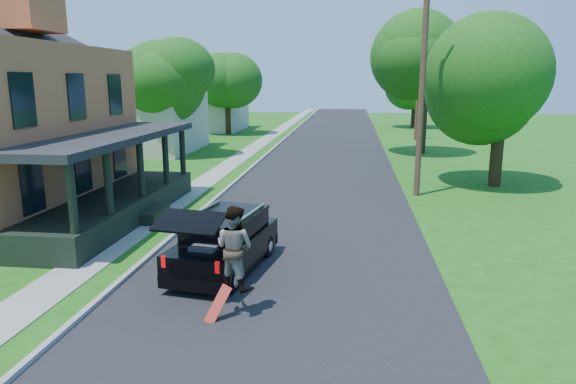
# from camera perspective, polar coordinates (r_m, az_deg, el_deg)

# --- Properties ---
(ground) EXTENTS (140.00, 140.00, 0.00)m
(ground) POSITION_cam_1_polar(r_m,az_deg,el_deg) (12.32, -0.97, -11.49)
(ground) COLOR #174F0F
(ground) RESTS_ON ground
(street) EXTENTS (8.00, 120.00, 0.02)m
(street) POSITION_cam_1_polar(r_m,az_deg,el_deg) (31.59, 4.07, 3.25)
(street) COLOR black
(street) RESTS_ON ground
(curb) EXTENTS (0.15, 120.00, 0.12)m
(curb) POSITION_cam_1_polar(r_m,az_deg,el_deg) (32.05, -3.19, 3.40)
(curb) COLOR gray
(curb) RESTS_ON ground
(sidewalk) EXTENTS (1.30, 120.00, 0.03)m
(sidewalk) POSITION_cam_1_polar(r_m,az_deg,el_deg) (32.36, -5.90, 3.44)
(sidewalk) COLOR gray
(sidewalk) RESTS_ON ground
(front_walk) EXTENTS (6.50, 1.20, 0.03)m
(front_walk) POSITION_cam_1_polar(r_m,az_deg,el_deg) (21.02, -25.08, -2.54)
(front_walk) COLOR gray
(front_walk) RESTS_ON ground
(neighbor_house_mid) EXTENTS (12.78, 12.78, 8.30)m
(neighbor_house_mid) POSITION_cam_1_polar(r_m,az_deg,el_deg) (38.26, -16.49, 10.68)
(neighbor_house_mid) COLOR #BCB8A6
(neighbor_house_mid) RESTS_ON ground
(neighbor_house_far) EXTENTS (12.78, 12.78, 8.30)m
(neighbor_house_far) POSITION_cam_1_polar(r_m,az_deg,el_deg) (53.34, -9.59, 11.34)
(neighbor_house_far) COLOR #BCB8A6
(neighbor_house_far) RESTS_ON ground
(black_suv) EXTENTS (2.30, 4.58, 2.04)m
(black_suv) POSITION_cam_1_polar(r_m,az_deg,el_deg) (13.72, -7.06, -5.56)
(black_suv) COLOR black
(black_suv) RESTS_ON ground
(skateboarder) EXTENTS (1.09, 0.99, 1.82)m
(skateboarder) POSITION_cam_1_polar(r_m,az_deg,el_deg) (10.99, -5.97, -6.15)
(skateboarder) COLOR black
(skateboarder) RESTS_ON ground
(skateboard) EXTENTS (0.55, 0.43, 0.80)m
(skateboard) POSITION_cam_1_polar(r_m,az_deg,el_deg) (11.16, -7.78, -12.40)
(skateboard) COLOR #AD1C0E
(skateboard) RESTS_ON ground
(tree_left_mid) EXTENTS (7.17, 6.94, 8.65)m
(tree_left_mid) POSITION_cam_1_polar(r_m,az_deg,el_deg) (35.29, -13.42, 12.86)
(tree_left_mid) COLOR black
(tree_left_mid) RESTS_ON ground
(tree_left_far) EXTENTS (7.07, 6.91, 7.99)m
(tree_left_far) POSITION_cam_1_polar(r_m,az_deg,el_deg) (48.56, -6.83, 12.34)
(tree_left_far) COLOR black
(tree_left_far) RESTS_ON ground
(tree_right_near) EXTENTS (7.40, 7.14, 8.38)m
(tree_right_near) POSITION_cam_1_polar(r_m,az_deg,el_deg) (26.11, 22.73, 12.06)
(tree_right_near) COLOR black
(tree_right_near) RESTS_ON ground
(tree_right_mid) EXTENTS (8.28, 8.06, 10.11)m
(tree_right_mid) POSITION_cam_1_polar(r_m,az_deg,el_deg) (36.58, 14.98, 14.44)
(tree_right_mid) COLOR black
(tree_right_mid) RESTS_ON ground
(tree_right_far) EXTENTS (6.46, 6.59, 7.66)m
(tree_right_far) POSITION_cam_1_polar(r_m,az_deg,el_deg) (56.80, 13.94, 11.86)
(tree_right_far) COLOR black
(tree_right_far) RESTS_ON ground
(utility_pole_near) EXTENTS (1.57, 0.50, 9.14)m
(utility_pole_near) POSITION_cam_1_polar(r_m,az_deg,el_deg) (22.77, 14.68, 11.29)
(utility_pole_near) COLOR #462D20
(utility_pole_near) RESTS_ON ground
(utility_pole_far) EXTENTS (1.51, 0.27, 7.52)m
(utility_pole_far) POSITION_cam_1_polar(r_m,az_deg,el_deg) (44.83, 14.21, 10.59)
(utility_pole_far) COLOR #462D20
(utility_pole_far) RESTS_ON ground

